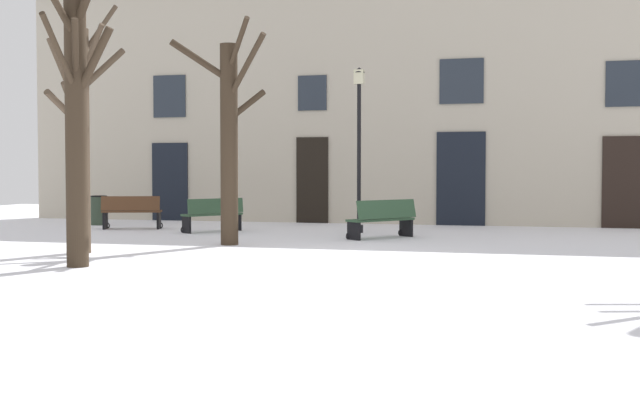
{
  "coord_description": "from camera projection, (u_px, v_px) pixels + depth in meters",
  "views": [
    {
      "loc": [
        3.87,
        -13.52,
        1.63
      ],
      "look_at": [
        0.0,
        1.88,
        1.0
      ],
      "focal_mm": 44.28,
      "sensor_mm": 36.0,
      "label": 1
    }
  ],
  "objects": [
    {
      "name": "ground_plane",
      "position": [
        294.0,
        260.0,
        14.11
      ],
      "size": [
        36.7,
        36.7,
        0.0
      ],
      "primitive_type": "plane",
      "color": "white"
    },
    {
      "name": "building_facade",
      "position": [
        384.0,
        93.0,
        23.25
      ],
      "size": [
        22.94,
        0.6,
        7.65
      ],
      "color": "#BCB29E",
      "rests_on": "ground"
    },
    {
      "name": "tree_near_facade",
      "position": [
        229.0,
        130.0,
        16.82
      ],
      "size": [
        2.23,
        1.93,
        4.72
      ],
      "color": "#382B1E",
      "rests_on": "ground"
    },
    {
      "name": "tree_left_of_center",
      "position": [
        76.0,
        100.0,
        12.97
      ],
      "size": [
        1.29,
        1.97,
        5.44
      ],
      "color": "#382B1E",
      "rests_on": "ground"
    },
    {
      "name": "tree_foreground",
      "position": [
        81.0,
        132.0,
        15.14
      ],
      "size": [
        0.89,
        1.79,
        4.83
      ],
      "color": "#4C3D2D",
      "rests_on": "ground"
    },
    {
      "name": "streetlamp",
      "position": [
        359.0,
        132.0,
        19.97
      ],
      "size": [
        0.3,
        0.3,
        4.2
      ],
      "color": "black",
      "rests_on": "ground"
    },
    {
      "name": "litter_bin",
      "position": [
        99.0,
        210.0,
        22.84
      ],
      "size": [
        0.5,
        0.5,
        0.85
      ],
      "color": "#2D3D2D",
      "rests_on": "ground"
    },
    {
      "name": "bench_back_to_back_right",
      "position": [
        132.0,
        212.0,
        21.24
      ],
      "size": [
        1.65,
        0.93,
        0.9
      ],
      "rotation": [
        0.0,
        0.0,
        3.44
      ],
      "color": "#51331E",
      "rests_on": "ground"
    },
    {
      "name": "bench_by_litter_bin",
      "position": [
        213.0,
        214.0,
        20.31
      ],
      "size": [
        1.32,
        1.55,
        0.87
      ],
      "rotation": [
        0.0,
        0.0,
        4.07
      ],
      "color": "#2D4C33",
      "rests_on": "ground"
    },
    {
      "name": "bench_near_lamp",
      "position": [
        383.0,
        219.0,
        18.42
      ],
      "size": [
        1.51,
        1.67,
        0.91
      ],
      "rotation": [
        0.0,
        0.0,
        4.02
      ],
      "color": "#2D4C33",
      "rests_on": "ground"
    }
  ]
}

